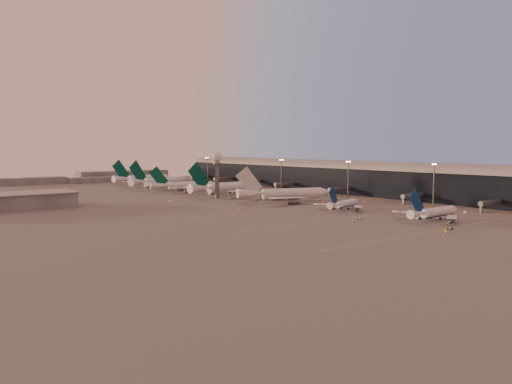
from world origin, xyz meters
TOP-DOWN VIEW (x-y plane):
  - ground at (0.00, 0.00)m, footprint 700.00×700.00m
  - taxiway_markings at (30.00, 56.00)m, footprint 180.00×185.25m
  - terminal at (107.88, 110.09)m, footprint 57.00×362.00m
  - radar_tower at (5.00, 120.00)m, footprint 6.40×6.40m
  - mast_a at (58.00, 0.00)m, footprint 3.60×0.56m
  - mast_b at (55.00, 55.00)m, footprint 3.60×0.56m
  - mast_c at (50.00, 110.00)m, footprint 3.60×0.56m
  - mast_d at (48.00, 200.00)m, footprint 3.60×0.56m
  - distant_horizon at (2.62, 325.14)m, footprint 165.00×37.50m
  - narrowbody_near at (29.48, -19.36)m, footprint 39.21×31.29m
  - narrowbody_mid at (25.44, 30.71)m, footprint 33.39×26.24m
  - widebody_white at (26.54, 77.91)m, footprint 58.92×46.45m
  - greentail_a at (21.01, 132.84)m, footprint 64.15×51.43m
  - greentail_b at (14.16, 177.03)m, footprint 51.84×41.46m
  - greentail_c at (13.33, 215.89)m, footprint 60.64×48.11m
  - greentail_d at (18.89, 258.46)m, footprint 60.71×48.52m
  - gsv_truck_a at (4.84, -40.19)m, footprint 5.70×3.32m
  - gsv_tug_near at (12.12, -37.53)m, footprint 2.49×3.89m
  - gsv_catering_a at (63.67, -14.39)m, footprint 5.36×2.78m
  - gsv_tug_mid at (5.06, 2.81)m, footprint 4.17×4.14m
  - gsv_truck_b at (59.89, 46.11)m, footprint 6.43×4.50m
  - gsv_truck_c at (-15.45, 65.87)m, footprint 5.90×4.24m
  - gsv_catering_b at (50.38, 69.11)m, footprint 4.60×2.32m
  - gsv_tug_far at (15.84, 93.81)m, footprint 3.85×3.87m
  - gsv_truck_d at (-29.00, 119.13)m, footprint 3.66×6.49m
  - gsv_tug_hangar at (42.29, 161.33)m, footprint 3.17×1.91m

SIDE VIEW (x-z plane):
  - ground at x=0.00m, z-range 0.00..0.00m
  - taxiway_markings at x=30.00m, z-range 0.00..0.02m
  - gsv_tug_hangar at x=42.29m, z-range 0.01..0.92m
  - gsv_tug_far at x=15.84m, z-range 0.01..0.99m
  - gsv_tug_mid at x=5.06m, z-range 0.02..1.06m
  - gsv_tug_near at x=12.12m, z-range 0.02..1.09m
  - gsv_truck_a at x=4.84m, z-range 0.02..2.19m
  - gsv_truck_c at x=-15.45m, z-range 0.02..2.28m
  - gsv_truck_b at x=59.89m, z-range 0.02..2.48m
  - gsv_truck_d at x=-29.00m, z-range 0.03..2.50m
  - gsv_catering_b at x=50.38m, z-range 0.00..3.70m
  - gsv_catering_a at x=63.67m, z-range 0.00..4.28m
  - narrowbody_mid at x=25.44m, z-range -4.00..9.44m
  - narrowbody_near at x=29.48m, z-range -4.56..10.76m
  - greentail_b at x=14.16m, z-range -6.16..12.88m
  - widebody_white at x=26.54m, z-range -7.03..14.49m
  - distant_horizon at x=2.62m, z-range -0.61..8.39m
  - greentail_d at x=18.89m, z-range -7.22..15.11m
  - greentail_c at x=13.33m, z-range -7.44..15.57m
  - greentail_a at x=21.01m, z-range -7.57..15.85m
  - terminal at x=107.88m, z-range -1.00..22.04m
  - mast_a at x=58.00m, z-range 1.24..26.24m
  - mast_b at x=55.00m, z-range 1.24..26.24m
  - mast_c at x=50.00m, z-range 1.24..26.24m
  - mast_d at x=48.00m, z-range 1.24..26.24m
  - radar_tower at x=5.00m, z-range 5.40..36.50m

